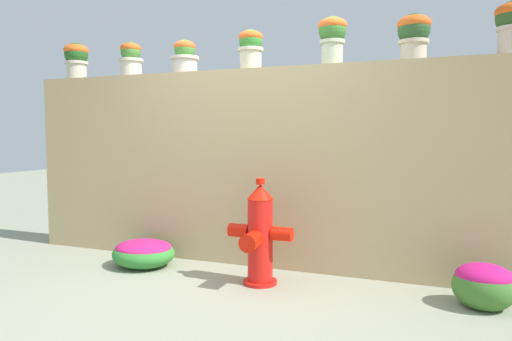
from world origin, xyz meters
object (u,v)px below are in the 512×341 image
potted_plant_1 (131,57)px  potted_plant_4 (332,35)px  potted_plant_3 (251,46)px  potted_plant_5 (414,33)px  fire_hydrant (260,236)px  potted_plant_2 (185,56)px  flower_bush_right (144,252)px  flower_bush_left (484,284)px  potted_plant_0 (76,58)px

potted_plant_1 → potted_plant_4: bearing=0.3°
potted_plant_3 → potted_plant_5: size_ratio=1.01×
potted_plant_1 → potted_plant_3: (1.38, 0.03, 0.03)m
potted_plant_5 → fire_hydrant: size_ratio=0.43×
potted_plant_1 → potted_plant_4: 2.20m
potted_plant_2 → potted_plant_5: size_ratio=0.90×
potted_plant_1 → flower_bush_right: (0.48, -0.51, -1.97)m
potted_plant_4 → flower_bush_left: 2.43m
flower_bush_right → potted_plant_5: bearing=11.5°
fire_hydrant → flower_bush_left: (1.74, 0.09, -0.24)m
flower_bush_left → potted_plant_4: bearing=157.4°
potted_plant_2 → potted_plant_4: (1.55, -0.03, 0.09)m
potted_plant_0 → potted_plant_2: bearing=1.6°
potted_plant_0 → flower_bush_left: potted_plant_0 is taller
potted_plant_1 → potted_plant_4: size_ratio=0.84×
potted_plant_3 → potted_plant_5: potted_plant_3 is taller
potted_plant_2 → flower_bush_right: bearing=-106.9°
potted_plant_2 → potted_plant_4: size_ratio=0.80×
potted_plant_5 → flower_bush_right: 3.18m
potted_plant_5 → fire_hydrant: (-1.18, -0.59, -1.73)m
potted_plant_1 → flower_bush_right: potted_plant_1 is taller
potted_plant_5 → potted_plant_3: bearing=178.2°
flower_bush_right → potted_plant_3: bearing=30.7°
potted_plant_4 → fire_hydrant: 1.93m
potted_plant_0 → flower_bush_right: size_ratio=0.67×
potted_plant_1 → fire_hydrant: potted_plant_1 is taller
flower_bush_left → flower_bush_right: (-2.98, 0.01, -0.04)m
potted_plant_0 → flower_bush_left: 4.67m
potted_plant_0 → fire_hydrant: size_ratio=0.46×
potted_plant_4 → flower_bush_right: bearing=-163.1°
potted_plant_1 → flower_bush_left: potted_plant_1 is taller
potted_plant_0 → potted_plant_4: 2.94m
potted_plant_2 → flower_bush_right: potted_plant_2 is taller
potted_plant_2 → potted_plant_0: bearing=-178.4°
potted_plant_3 → fire_hydrant: size_ratio=0.44×
potted_plant_4 → flower_bush_right: potted_plant_4 is taller
fire_hydrant → flower_bush_right: bearing=175.5°
potted_plant_0 → fire_hydrant: bearing=-13.9°
potted_plant_0 → fire_hydrant: (2.47, -0.61, -1.74)m
potted_plant_2 → potted_plant_5: 2.26m
potted_plant_0 → potted_plant_1: potted_plant_0 is taller
potted_plant_1 → potted_plant_2: size_ratio=1.04×
potted_plant_4 → potted_plant_2: bearing=178.9°
potted_plant_1 → potted_plant_4: potted_plant_4 is taller
potted_plant_4 → potted_plant_5: size_ratio=1.12×
flower_bush_left → potted_plant_1: bearing=171.5°
potted_plant_0 → potted_plant_1: 0.75m
potted_plant_0 → fire_hydrant: potted_plant_0 is taller
potted_plant_0 → potted_plant_2: 1.39m
potted_plant_3 → flower_bush_left: (2.07, -0.55, -1.96)m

